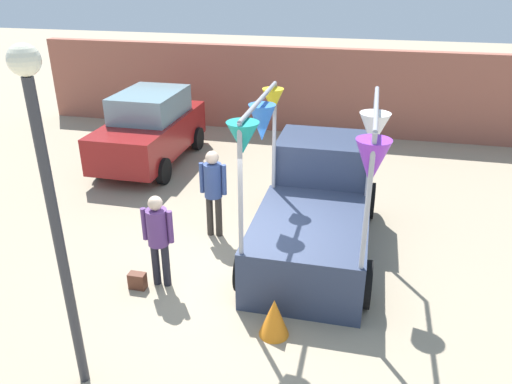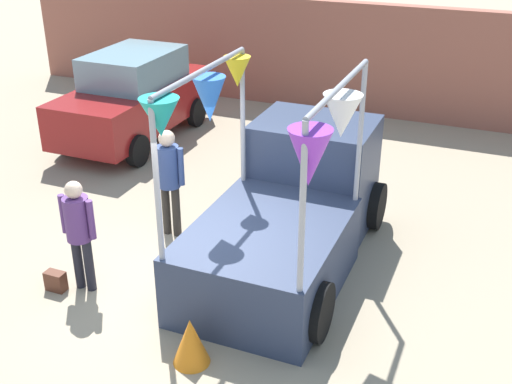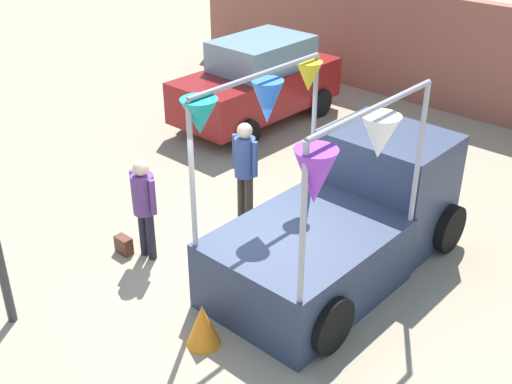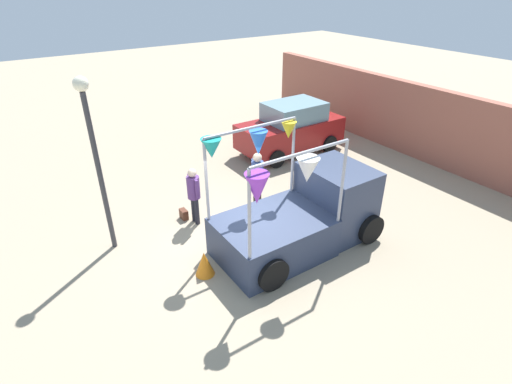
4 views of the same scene
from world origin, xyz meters
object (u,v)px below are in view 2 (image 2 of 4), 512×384
at_px(person_vendor, 169,173).
at_px(folded_kite_bundle_tangerine, 191,341).
at_px(person_customer, 78,226).
at_px(vendor_truck, 293,204).
at_px(parked_car, 133,97).
at_px(handbag, 56,281).

relative_size(person_vendor, folded_kite_bundle_tangerine, 2.92).
distance_m(person_customer, folded_kite_bundle_tangerine, 2.31).
xyz_separation_m(vendor_truck, person_customer, (-2.33, -1.92, 0.13)).
distance_m(vendor_truck, person_vendor, 1.98).
height_order(vendor_truck, folded_kite_bundle_tangerine, vendor_truck).
height_order(parked_car, folded_kite_bundle_tangerine, parked_car).
bearing_deg(person_vendor, parked_car, 129.32).
bearing_deg(person_vendor, folded_kite_bundle_tangerine, -56.74).
height_order(parked_car, handbag, parked_car).
height_order(person_customer, person_vendor, person_vendor).
height_order(person_customer, handbag, person_customer).
xyz_separation_m(person_vendor, folded_kite_bundle_tangerine, (1.70, -2.59, -0.77)).
bearing_deg(person_vendor, person_customer, -101.43).
height_order(parked_car, person_customer, parked_car).
bearing_deg(person_customer, handbag, -150.26).
xyz_separation_m(person_vendor, handbag, (-0.71, -1.99, -0.93)).
bearing_deg(parked_car, person_customer, -64.87).
height_order(handbag, folded_kite_bundle_tangerine, folded_kite_bundle_tangerine).
height_order(vendor_truck, person_customer, vendor_truck).
bearing_deg(parked_car, vendor_truck, -34.63).
relative_size(person_customer, folded_kite_bundle_tangerine, 2.70).
xyz_separation_m(handbag, folded_kite_bundle_tangerine, (2.41, -0.60, 0.16)).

